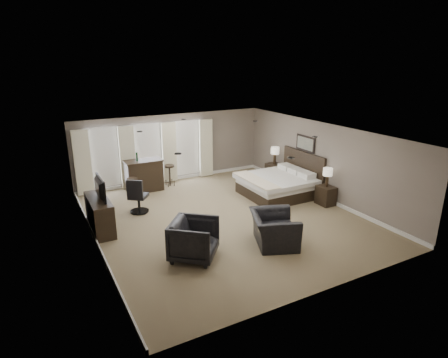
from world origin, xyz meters
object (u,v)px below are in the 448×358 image
nightstand_far (274,172)px  armchair_near (274,224)px  nightstand_near (326,195)px  bar_stool_left (133,189)px  lamp_near (327,177)px  dresser (100,215)px  bar_stool_right (170,175)px  lamp_far (275,156)px  bed (278,176)px  armchair_far (194,238)px  desk_chair (138,195)px  bar_counter (144,175)px  tv (98,196)px

nightstand_far → armchair_near: size_ratio=0.52×
nightstand_near → armchair_near: armchair_near is taller
nightstand_near → bar_stool_left: size_ratio=0.83×
lamp_near → dresser: lamp_near is taller
bar_stool_left → bar_stool_right: (1.61, 0.73, 0.03)m
nightstand_far → bar_stool_right: 4.07m
lamp_far → bar_stool_right: 4.12m
lamp_far → bar_stool_left: 5.53m
nightstand_near → bed: bearing=121.5°
bed → dresser: bearing=179.3°
nightstand_near → bar_stool_right: 5.72m
lamp_far → armchair_far: size_ratio=0.63×
dresser → bar_stool_right: 4.10m
nightstand_far → armchair_near: armchair_near is taller
bed → lamp_far: bed is taller
bed → bar_stool_right: (-2.96, 2.78, -0.32)m
bed → desk_chair: size_ratio=2.01×
nightstand_far → lamp_near: 2.96m
nightstand_near → lamp_near: size_ratio=1.00×
nightstand_far → bar_counter: bearing=165.4°
nightstand_near → armchair_far: size_ratio=0.58×
nightstand_far → tv: size_ratio=0.63×
tv → nightstand_near: bearing=-102.4°
nightstand_near → bar_stool_left: 6.49m
tv → desk_chair: desk_chair is taller
tv → armchair_far: 3.18m
lamp_far → bar_stool_right: (-3.85, 1.33, -0.60)m
armchair_far → desk_chair: desk_chair is taller
bar_counter → bar_stool_left: bearing=-132.7°
nightstand_far → nightstand_near: bearing=-90.0°
lamp_far → bar_counter: bearing=165.4°
nightstand_near → armchair_near: 3.45m
lamp_far → desk_chair: lamp_far is taller
dresser → bar_stool_right: (3.07, 2.71, -0.07)m
nightstand_far → lamp_near: (0.00, -2.90, 0.60)m
nightstand_near → bar_stool_left: (-5.46, 3.51, 0.06)m
lamp_near → bar_stool_left: 6.51m
bed → lamp_far: size_ratio=3.38×
tv → armchair_far: (1.69, -2.65, -0.48)m
bed → desk_chair: bed is taller
tv → bed: bearing=-90.7°
dresser → nightstand_near: bearing=-12.4°
lamp_far → bar_stool_left: lamp_far is taller
lamp_far → bar_stool_left: bearing=173.7°
nightstand_far → bar_counter: 5.02m
nightstand_near → nightstand_far: 2.90m
lamp_near → bar_stool_right: size_ratio=0.78×
nightstand_near → nightstand_far: bearing=90.0°
bar_counter → bar_stool_right: size_ratio=1.64×
tv → bar_counter: bearing=-38.1°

